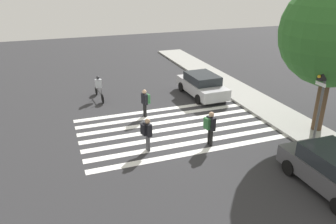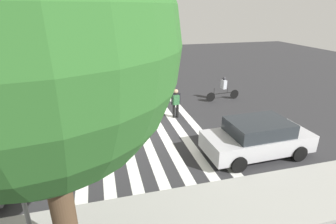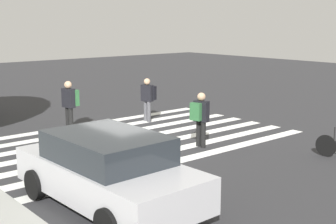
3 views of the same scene
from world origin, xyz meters
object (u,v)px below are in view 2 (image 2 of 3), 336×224
street_tree (32,47)px  pedestrian_child_with_backpack (93,123)px  car_parked_silver_sedan (257,138)px  traffic_light (7,130)px  cyclist_near_curb (223,87)px  pedestrian_adult_yellow_jacket (102,101)px  pedestrian_adult_blue_shirt (176,101)px

street_tree → pedestrian_child_with_backpack: street_tree is taller
pedestrian_child_with_backpack → car_parked_silver_sedan: pedestrian_child_with_backpack is taller
traffic_light → cyclist_near_curb: (-9.88, -8.51, -2.16)m
pedestrian_adult_yellow_jacket → pedestrian_child_with_backpack: (0.50, 2.95, 0.06)m
street_tree → cyclist_near_curb: 13.83m
pedestrian_child_with_backpack → car_parked_silver_sedan: 6.96m
street_tree → pedestrian_adult_yellow_jacket: 9.83m
street_tree → traffic_light: bearing=-49.8°
pedestrian_adult_yellow_jacket → cyclist_near_curb: (-7.67, -1.01, -0.09)m
cyclist_near_curb → car_parked_silver_sedan: cyclist_near_curb is taller
pedestrian_adult_yellow_jacket → pedestrian_child_with_backpack: size_ratio=0.94×
cyclist_near_curb → street_tree: bearing=43.9°
street_tree → cyclist_near_curb: bearing=-131.5°
cyclist_near_curb → car_parked_silver_sedan: (1.73, 6.61, -0.09)m
traffic_light → street_tree: street_tree is taller
pedestrian_adult_yellow_jacket → cyclist_near_curb: pedestrian_adult_yellow_jacket is taller
traffic_light → pedestrian_child_with_backpack: (-1.72, -4.55, -2.02)m
traffic_light → pedestrian_adult_blue_shirt: size_ratio=2.64×
traffic_light → pedestrian_child_with_backpack: 5.27m
pedestrian_adult_blue_shirt → traffic_light: bearing=-145.8°
traffic_light → pedestrian_adult_blue_shirt: 9.09m
traffic_light → car_parked_silver_sedan: bearing=-166.8°
street_tree → car_parked_silver_sedan: 8.84m
traffic_light → cyclist_near_curb: traffic_light is taller
traffic_light → pedestrian_adult_blue_shirt: traffic_light is taller
street_tree → cyclist_near_curb: (-8.73, -9.88, -4.20)m
traffic_light → pedestrian_adult_yellow_jacket: (-2.21, -7.50, -2.08)m
pedestrian_adult_yellow_jacket → pedestrian_adult_blue_shirt: 3.98m
pedestrian_adult_yellow_jacket → street_tree: bearing=65.5°
traffic_light → street_tree: bearing=130.2°
pedestrian_child_with_backpack → cyclist_near_curb: 9.08m
cyclist_near_curb → traffic_light: bearing=36.1°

